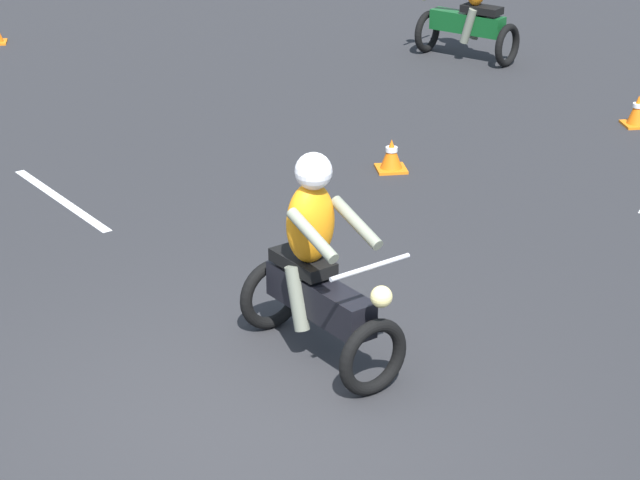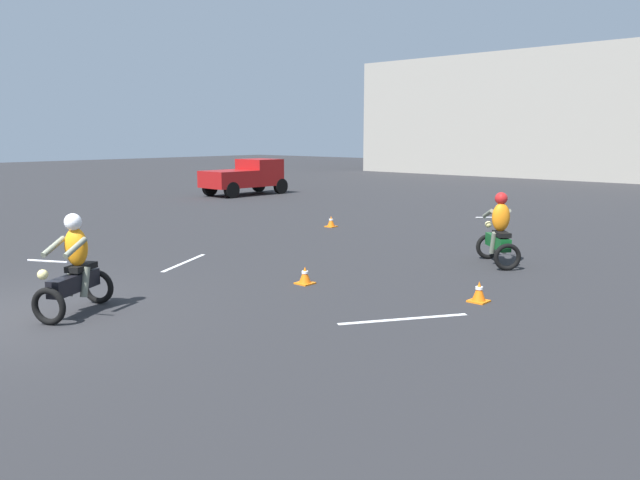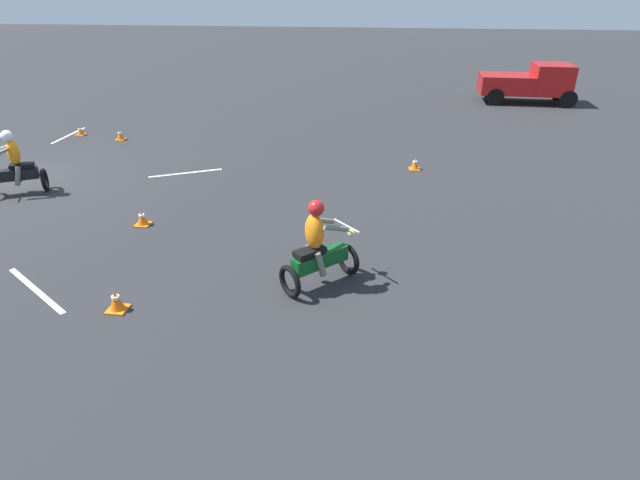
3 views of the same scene
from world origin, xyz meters
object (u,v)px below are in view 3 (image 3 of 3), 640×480
motorcycle_rider_background (318,249)px  traffic_cone_mid_center (142,218)px  traffic_cone_far_right (415,164)px  traffic_cone_near_right (80,131)px  motorcycle_rider_foreground (14,167)px  traffic_cone_mid_left (120,135)px  pickup_truck (530,82)px  traffic_cone_near_left (116,301)px

motorcycle_rider_background → traffic_cone_mid_center: 4.75m
motorcycle_rider_background → traffic_cone_far_right: bearing=119.0°
traffic_cone_far_right → motorcycle_rider_background: bearing=-15.8°
traffic_cone_mid_center → traffic_cone_near_right: bearing=-140.6°
motorcycle_rider_foreground → traffic_cone_mid_left: size_ratio=4.63×
motorcycle_rider_foreground → motorcycle_rider_background: size_ratio=1.00×
traffic_cone_mid_center → traffic_cone_far_right: 7.80m
traffic_cone_far_right → pickup_truck: bearing=152.3°
traffic_cone_mid_left → traffic_cone_far_right: traffic_cone_mid_left is taller
traffic_cone_near_right → traffic_cone_mid_center: (6.94, 5.70, 0.02)m
traffic_cone_near_left → traffic_cone_mid_left: 10.97m
traffic_cone_near_right → traffic_cone_mid_center: 8.98m
traffic_cone_near_right → traffic_cone_mid_center: bearing=39.4°
traffic_cone_mid_left → traffic_cone_near_right: bearing=-102.7°
traffic_cone_near_left → pickup_truck: bearing=150.1°
motorcycle_rider_foreground → motorcycle_rider_background: 8.97m
motorcycle_rider_background → traffic_cone_mid_left: size_ratio=4.63×
motorcycle_rider_background → pickup_truck: pickup_truck is taller
motorcycle_rider_foreground → motorcycle_rider_background: (3.36, 8.31, 0.00)m
motorcycle_rider_background → traffic_cone_mid_center: (-1.97, -4.29, -0.56)m
traffic_cone_near_left → traffic_cone_far_right: 9.44m
traffic_cone_near_right → traffic_cone_near_left: bearing=33.8°
traffic_cone_near_left → traffic_cone_far_right: traffic_cone_near_left is taller
traffic_cone_mid_left → traffic_cone_far_right: size_ratio=1.02×
traffic_cone_near_left → traffic_cone_far_right: bearing=147.3°
motorcycle_rider_foreground → traffic_cone_mid_center: motorcycle_rider_foreground is taller
motorcycle_rider_foreground → traffic_cone_near_left: motorcycle_rider_foreground is taller
motorcycle_rider_background → traffic_cone_far_right: 6.99m
traffic_cone_near_left → traffic_cone_near_right: 12.21m
traffic_cone_mid_center → traffic_cone_mid_left: bearing=-148.9°
traffic_cone_near_right → traffic_cone_far_right: 12.09m
pickup_truck → traffic_cone_near_right: size_ratio=13.07×
motorcycle_rider_foreground → motorcycle_rider_background: bearing=-140.0°
traffic_cone_mid_center → traffic_cone_far_right: size_ratio=1.00×
traffic_cone_near_left → traffic_cone_near_right: size_ratio=1.16×
traffic_cone_mid_left → traffic_cone_far_right: bearing=79.9°
traffic_cone_near_right → traffic_cone_mid_left: traffic_cone_mid_left is taller
motorcycle_rider_background → pickup_truck: (-17.05, 7.33, 0.20)m
traffic_cone_mid_center → traffic_cone_far_right: (-4.74, 6.19, 0.00)m
traffic_cone_near_right → traffic_cone_mid_center: size_ratio=0.92×
traffic_cone_far_right → traffic_cone_near_right: bearing=-100.5°
motorcycle_rider_background → traffic_cone_near_right: (-8.90, -9.99, -0.57)m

